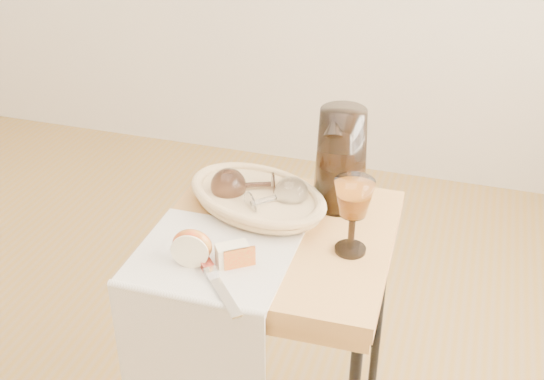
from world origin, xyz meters
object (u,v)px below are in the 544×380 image
(table_knife, at_px, (213,274))
(tea_towel, at_px, (212,256))
(side_table, at_px, (274,344))
(apple_half, at_px, (192,246))
(goblet_lying_a, at_px, (248,185))
(goblet_lying_b, at_px, (274,198))
(bread_basket, at_px, (257,200))
(pitcher, at_px, (341,158))
(wine_goblet, at_px, (353,217))

(table_knife, bearing_deg, tea_towel, 161.04)
(side_table, distance_m, tea_towel, 0.37)
(side_table, distance_m, apple_half, 0.43)
(goblet_lying_a, height_order, goblet_lying_b, goblet_lying_a)
(side_table, distance_m, bread_basket, 0.37)
(goblet_lying_b, height_order, pitcher, pitcher)
(bread_basket, height_order, goblet_lying_a, goblet_lying_a)
(tea_towel, xyz_separation_m, wine_goblet, (0.27, 0.11, 0.08))
(side_table, height_order, goblet_lying_a, goblet_lying_a)
(goblet_lying_a, height_order, table_knife, goblet_lying_a)
(table_knife, bearing_deg, wine_goblet, 85.74)
(side_table, xyz_separation_m, goblet_lying_b, (-0.02, 0.06, 0.38))
(tea_towel, distance_m, apple_half, 0.06)
(tea_towel, height_order, apple_half, apple_half)
(side_table, relative_size, tea_towel, 2.03)
(pitcher, height_order, wine_goblet, pitcher)
(bread_basket, distance_m, pitcher, 0.22)
(tea_towel, distance_m, wine_goblet, 0.31)
(pitcher, bearing_deg, apple_half, -138.49)
(goblet_lying_b, relative_size, wine_goblet, 0.74)
(pitcher, distance_m, table_knife, 0.42)
(pitcher, xyz_separation_m, apple_half, (-0.24, -0.33, -0.08))
(side_table, relative_size, goblet_lying_a, 4.81)
(wine_goblet, height_order, apple_half, wine_goblet)
(tea_towel, distance_m, goblet_lying_a, 0.23)
(pitcher, bearing_deg, goblet_lying_b, -154.07)
(apple_half, bearing_deg, wine_goblet, 16.11)
(bread_basket, relative_size, table_knife, 1.30)
(pitcher, bearing_deg, wine_goblet, -82.89)
(bread_basket, relative_size, pitcher, 1.12)
(side_table, xyz_separation_m, apple_half, (-0.13, -0.16, 0.38))
(tea_towel, bearing_deg, bread_basket, 81.56)
(apple_half, bearing_deg, table_knife, -43.89)
(table_knife, bearing_deg, pitcher, 113.03)
(tea_towel, height_order, pitcher, pitcher)
(wine_goblet, relative_size, apple_half, 2.07)
(apple_half, bearing_deg, tea_towel, 37.07)
(pitcher, distance_m, wine_goblet, 0.20)
(wine_goblet, bearing_deg, side_table, 173.45)
(tea_towel, bearing_deg, goblet_lying_b, 67.94)
(goblet_lying_b, height_order, apple_half, goblet_lying_b)
(goblet_lying_a, bearing_deg, apple_half, 60.53)
(goblet_lying_b, xyz_separation_m, pitcher, (0.13, 0.10, 0.07))
(side_table, xyz_separation_m, pitcher, (0.11, 0.16, 0.45))
(goblet_lying_b, distance_m, apple_half, 0.25)
(side_table, height_order, table_knife, table_knife)
(pitcher, height_order, table_knife, pitcher)
(tea_towel, relative_size, goblet_lying_a, 2.37)
(table_knife, bearing_deg, bread_basket, 138.64)
(goblet_lying_b, bearing_deg, pitcher, -6.00)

